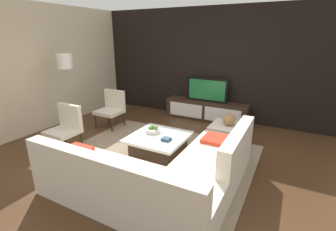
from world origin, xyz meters
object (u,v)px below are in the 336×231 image
(media_console, at_px, (206,110))
(book_stack, at_px, (166,139))
(coffee_table, at_px, (159,145))
(fruit_bowl, at_px, (153,130))
(accent_chair_far, at_px, (112,106))
(television, at_px, (207,90))
(decorative_ball, at_px, (229,120))
(sectional_couch, at_px, (162,175))
(accent_chair_near, at_px, (66,125))
(floor_lamp, at_px, (65,66))
(ottoman, at_px, (228,135))

(media_console, height_order, book_stack, media_console)
(coffee_table, height_order, fruit_bowl, fruit_bowl)
(fruit_bowl, height_order, accent_chair_far, accent_chair_far)
(television, relative_size, decorative_ball, 4.31)
(sectional_couch, distance_m, decorative_ball, 2.10)
(television, bearing_deg, accent_chair_far, -141.24)
(media_console, bearing_deg, coffee_table, -92.49)
(coffee_table, height_order, accent_chair_near, accent_chair_near)
(television, relative_size, accent_chair_far, 1.21)
(television, height_order, sectional_couch, television)
(fruit_bowl, bearing_deg, floor_lamp, 178.37)
(fruit_bowl, bearing_deg, accent_chair_near, -155.11)
(media_console, xyz_separation_m, accent_chair_near, (-1.79, -2.90, 0.24))
(media_console, bearing_deg, accent_chair_near, -121.68)
(sectional_couch, height_order, decorative_ball, sectional_couch)
(sectional_couch, relative_size, accent_chair_far, 2.85)
(media_console, distance_m, accent_chair_far, 2.40)
(television, bearing_deg, fruit_bowl, -97.23)
(accent_chair_near, bearing_deg, sectional_couch, 1.99)
(media_console, relative_size, accent_chair_near, 2.44)
(ottoman, relative_size, accent_chair_far, 0.80)
(accent_chair_far, height_order, book_stack, accent_chair_far)
(fruit_bowl, relative_size, accent_chair_far, 0.32)
(floor_lamp, xyz_separation_m, accent_chair_far, (0.66, 0.64, -0.99))
(television, height_order, coffee_table, television)
(coffee_table, relative_size, floor_lamp, 0.58)
(ottoman, bearing_deg, television, 126.52)
(ottoman, height_order, accent_chair_far, accent_chair_far)
(television, xyz_separation_m, floor_lamp, (-2.53, -2.13, 0.68))
(decorative_ball, distance_m, book_stack, 1.43)
(ottoman, height_order, fruit_bowl, fruit_bowl)
(television, xyz_separation_m, fruit_bowl, (-0.28, -2.20, -0.37))
(sectional_couch, xyz_separation_m, accent_chair_far, (-2.39, 1.78, 0.20))
(accent_chair_near, height_order, ottoman, accent_chair_near)
(ottoman, relative_size, decorative_ball, 2.87)
(television, distance_m, decorative_ball, 1.54)
(accent_chair_near, height_order, fruit_bowl, accent_chair_near)
(coffee_table, relative_size, ottoman, 1.44)
(floor_lamp, distance_m, fruit_bowl, 2.48)
(sectional_couch, distance_m, fruit_bowl, 1.35)
(media_console, bearing_deg, floor_lamp, -139.83)
(floor_lamp, relative_size, ottoman, 2.49)
(coffee_table, distance_m, decorative_ball, 1.51)
(media_console, bearing_deg, ottoman, -53.47)
(accent_chair_near, bearing_deg, television, 69.59)
(coffee_table, height_order, ottoman, ottoman)
(accent_chair_near, xyz_separation_m, fruit_bowl, (1.51, 0.70, -0.06))
(coffee_table, bearing_deg, ottoman, 47.13)
(television, relative_size, fruit_bowl, 3.76)
(accent_chair_near, bearing_deg, fruit_bowl, 36.15)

